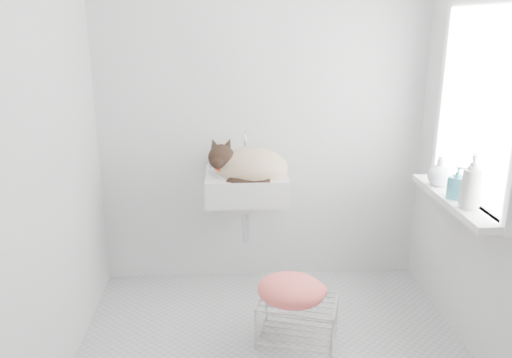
{
  "coord_description": "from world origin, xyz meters",
  "views": [
    {
      "loc": [
        -0.24,
        -2.39,
        1.77
      ],
      "look_at": [
        -0.07,
        0.5,
        0.88
      ],
      "focal_mm": 35.91,
      "sensor_mm": 36.0,
      "label": 1
    }
  ],
  "objects": [
    {
      "name": "sink",
      "position": [
        -0.12,
        0.74,
        0.85
      ],
      "size": [
        0.52,
        0.45,
        0.21
      ],
      "primitive_type": "cube",
      "color": "white",
      "rests_on": "back_wall"
    },
    {
      "name": "floor",
      "position": [
        0.0,
        0.0,
        0.0
      ],
      "size": [
        2.2,
        2.0,
        0.02
      ],
      "primitive_type": "cube",
      "color": "#B4B4B5",
      "rests_on": "ground"
    },
    {
      "name": "window_glass",
      "position": [
        1.09,
        0.2,
        1.35
      ],
      "size": [
        0.01,
        0.8,
        1.0
      ],
      "primitive_type": "cube",
      "color": "white",
      "rests_on": "right_wall"
    },
    {
      "name": "bottle_b",
      "position": [
        1.0,
        0.17,
        0.85
      ],
      "size": [
        0.12,
        0.12,
        0.18
      ],
      "primitive_type": "imported",
      "rotation": [
        0.0,
        0.0,
        0.82
      ],
      "color": "teal",
      "rests_on": "windowsill"
    },
    {
      "name": "right_wall",
      "position": [
        1.1,
        0.0,
        1.25
      ],
      "size": [
        0.02,
        2.0,
        2.5
      ],
      "primitive_type": "cube",
      "color": "silver",
      "rests_on": "ground"
    },
    {
      "name": "back_wall",
      "position": [
        0.0,
        1.0,
        1.25
      ],
      "size": [
        2.2,
        0.02,
        2.5
      ],
      "primitive_type": "cube",
      "color": "silver",
      "rests_on": "ground"
    },
    {
      "name": "left_wall",
      "position": [
        -1.1,
        0.0,
        1.25
      ],
      "size": [
        0.02,
        2.0,
        2.5
      ],
      "primitive_type": "cube",
      "color": "silver",
      "rests_on": "ground"
    },
    {
      "name": "towel",
      "position": [
        0.11,
        0.14,
        0.29
      ],
      "size": [
        0.45,
        0.37,
        0.16
      ],
      "primitive_type": "ellipsoid",
      "rotation": [
        0.0,
        0.0,
        -0.29
      ],
      "color": "orange",
      "rests_on": "wire_rack"
    },
    {
      "name": "wire_rack",
      "position": [
        0.15,
        0.17,
        0.15
      ],
      "size": [
        0.49,
        0.41,
        0.26
      ],
      "primitive_type": "cube",
      "rotation": [
        0.0,
        0.0,
        -0.29
      ],
      "color": "beige",
      "rests_on": "floor"
    },
    {
      "name": "cat",
      "position": [
        -0.11,
        0.72,
        0.89
      ],
      "size": [
        0.54,
        0.48,
        0.3
      ],
      "rotation": [
        0.0,
        0.0,
        -0.26
      ],
      "color": "#CEAD90",
      "rests_on": "sink"
    },
    {
      "name": "bottle_a",
      "position": [
        1.0,
        0.02,
        0.85
      ],
      "size": [
        0.12,
        0.12,
        0.24
      ],
      "primitive_type": "imported",
      "rotation": [
        0.0,
        0.0,
        2.73
      ],
      "color": "silver",
      "rests_on": "windowsill"
    },
    {
      "name": "bottle_c",
      "position": [
        1.0,
        0.41,
        0.85
      ],
      "size": [
        0.14,
        0.14,
        0.17
      ],
      "primitive_type": "imported",
      "rotation": [
        0.0,
        0.0,
        3.21
      ],
      "color": "white",
      "rests_on": "windowsill"
    },
    {
      "name": "faucet",
      "position": [
        -0.12,
        0.92,
        0.99
      ],
      "size": [
        0.19,
        0.13,
        0.19
      ],
      "primitive_type": null,
      "color": "silver",
      "rests_on": "sink"
    },
    {
      "name": "window_frame",
      "position": [
        1.07,
        0.2,
        1.35
      ],
      "size": [
        0.04,
        0.9,
        1.1
      ],
      "primitive_type": "cube",
      "color": "white",
      "rests_on": "right_wall"
    },
    {
      "name": "windowsill",
      "position": [
        1.01,
        0.2,
        0.83
      ],
      "size": [
        0.16,
        0.88,
        0.04
      ],
      "primitive_type": "cube",
      "color": "white",
      "rests_on": "right_wall"
    }
  ]
}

